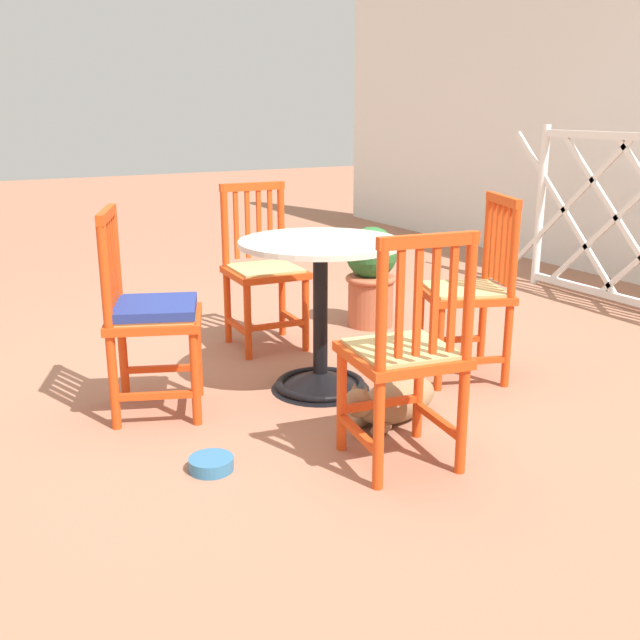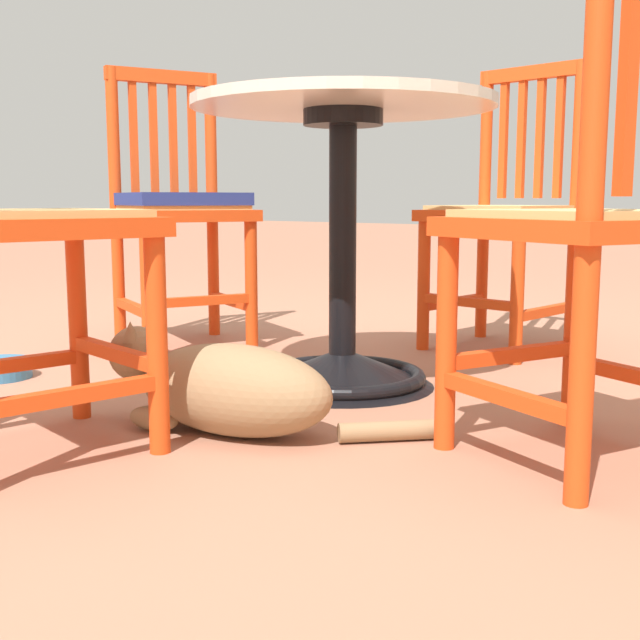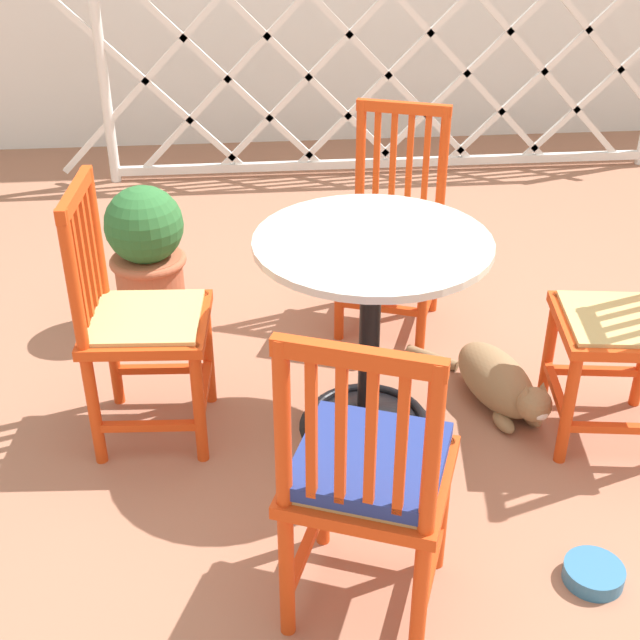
# 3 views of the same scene
# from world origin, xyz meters

# --- Properties ---
(ground_plane) EXTENTS (24.00, 24.00, 0.00)m
(ground_plane) POSITION_xyz_m (0.00, 0.00, 0.00)
(ground_plane) COLOR #A36B51
(cafe_table) EXTENTS (0.76, 0.76, 0.73)m
(cafe_table) POSITION_xyz_m (-0.05, 0.09, 0.28)
(cafe_table) COLOR black
(cafe_table) RESTS_ON ground_plane
(orange_chair_near_fence) EXTENTS (0.51, 0.51, 0.91)m
(orange_chair_near_fence) POSITION_xyz_m (0.14, 0.83, 0.43)
(orange_chair_near_fence) COLOR #D64214
(orange_chair_near_fence) RESTS_ON ground_plane
(orange_chair_at_corner) EXTENTS (0.42, 0.42, 0.91)m
(orange_chair_at_corner) POSITION_xyz_m (-0.82, 0.15, 0.43)
(orange_chair_at_corner) COLOR #D64214
(orange_chair_at_corner) RESTS_ON ground_plane
(orange_chair_facing_out) EXTENTS (0.52, 0.52, 0.91)m
(orange_chair_facing_out) POSITION_xyz_m (-0.17, -0.69, 0.45)
(orange_chair_facing_out) COLOR #D64214
(orange_chair_facing_out) RESTS_ON ground_plane
(orange_chair_by_planter) EXTENTS (0.45, 0.45, 0.91)m
(orange_chair_by_planter) POSITION_xyz_m (0.79, -0.01, 0.43)
(orange_chair_by_planter) COLOR #D64214
(orange_chair_by_planter) RESTS_ON ground_plane
(tabby_cat) EXTENTS (0.42, 0.67, 0.23)m
(tabby_cat) POSITION_xyz_m (0.45, 0.17, 0.10)
(tabby_cat) COLOR #8E704C
(tabby_cat) RESTS_ON ground_plane
(terracotta_planter) EXTENTS (0.32, 0.32, 0.62)m
(terracotta_planter) POSITION_xyz_m (-0.86, 0.90, 0.33)
(terracotta_planter) COLOR #B25B3D
(terracotta_planter) RESTS_ON ground_plane
(pet_water_bowl) EXTENTS (0.17, 0.17, 0.05)m
(pet_water_bowl) POSITION_xyz_m (0.48, -0.67, 0.03)
(pet_water_bowl) COLOR teal
(pet_water_bowl) RESTS_ON ground_plane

